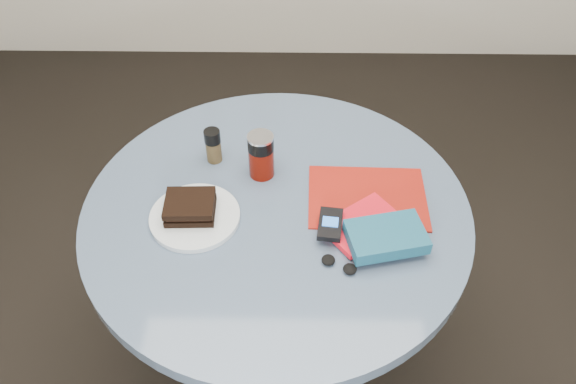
{
  "coord_description": "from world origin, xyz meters",
  "views": [
    {
      "loc": [
        0.04,
        -1.0,
        1.8
      ],
      "look_at": [
        0.03,
        0.0,
        0.8
      ],
      "focal_mm": 35.0,
      "sensor_mm": 36.0,
      "label": 1
    }
  ],
  "objects_px": {
    "magazine": "(367,197)",
    "headphones": "(339,265)",
    "sandwich": "(190,207)",
    "mp3_player": "(330,224)",
    "plate": "(195,217)",
    "novel": "(386,237)",
    "table": "(277,246)",
    "soda_can": "(261,155)",
    "red_book": "(363,225)",
    "pepper_grinder": "(213,145)"
  },
  "relations": [
    {
      "from": "red_book",
      "to": "novel",
      "type": "bearing_deg",
      "value": -88.7
    },
    {
      "from": "soda_can",
      "to": "mp3_player",
      "type": "relative_size",
      "value": 1.23
    },
    {
      "from": "novel",
      "to": "pepper_grinder",
      "type": "bearing_deg",
      "value": 132.29
    },
    {
      "from": "plate",
      "to": "mp3_player",
      "type": "relative_size",
      "value": 2.15
    },
    {
      "from": "pepper_grinder",
      "to": "red_book",
      "type": "relative_size",
      "value": 0.54
    },
    {
      "from": "plate",
      "to": "novel",
      "type": "height_order",
      "value": "novel"
    },
    {
      "from": "soda_can",
      "to": "mp3_player",
      "type": "distance_m",
      "value": 0.28
    },
    {
      "from": "plate",
      "to": "headphones",
      "type": "height_order",
      "value": "headphones"
    },
    {
      "from": "sandwich",
      "to": "mp3_player",
      "type": "height_order",
      "value": "sandwich"
    },
    {
      "from": "magazine",
      "to": "red_book",
      "type": "distance_m",
      "value": 0.11
    },
    {
      "from": "sandwich",
      "to": "headphones",
      "type": "relative_size",
      "value": 1.35
    },
    {
      "from": "soda_can",
      "to": "novel",
      "type": "bearing_deg",
      "value": -39.8
    },
    {
      "from": "plate",
      "to": "novel",
      "type": "distance_m",
      "value": 0.48
    },
    {
      "from": "sandwich",
      "to": "mp3_player",
      "type": "distance_m",
      "value": 0.35
    },
    {
      "from": "plate",
      "to": "mp3_player",
      "type": "distance_m",
      "value": 0.34
    },
    {
      "from": "sandwich",
      "to": "red_book",
      "type": "distance_m",
      "value": 0.43
    },
    {
      "from": "plate",
      "to": "soda_can",
      "type": "bearing_deg",
      "value": 46.62
    },
    {
      "from": "plate",
      "to": "magazine",
      "type": "xyz_separation_m",
      "value": [
        0.44,
        0.08,
        -0.0
      ]
    },
    {
      "from": "red_book",
      "to": "novel",
      "type": "xyz_separation_m",
      "value": [
        0.05,
        -0.06,
        0.03
      ]
    },
    {
      "from": "pepper_grinder",
      "to": "red_book",
      "type": "bearing_deg",
      "value": -32.43
    },
    {
      "from": "pepper_grinder",
      "to": "magazine",
      "type": "bearing_deg",
      "value": -19.41
    },
    {
      "from": "headphones",
      "to": "novel",
      "type": "bearing_deg",
      "value": 28.53
    },
    {
      "from": "mp3_player",
      "to": "novel",
      "type": "bearing_deg",
      "value": -19.5
    },
    {
      "from": "table",
      "to": "sandwich",
      "type": "bearing_deg",
      "value": -168.9
    },
    {
      "from": "sandwich",
      "to": "magazine",
      "type": "bearing_deg",
      "value": 9.09
    },
    {
      "from": "table",
      "to": "red_book",
      "type": "height_order",
      "value": "red_book"
    },
    {
      "from": "plate",
      "to": "red_book",
      "type": "relative_size",
      "value": 1.21
    },
    {
      "from": "mp3_player",
      "to": "pepper_grinder",
      "type": "bearing_deg",
      "value": 139.64
    },
    {
      "from": "mp3_player",
      "to": "headphones",
      "type": "xyz_separation_m",
      "value": [
        0.02,
        -0.11,
        -0.02
      ]
    },
    {
      "from": "pepper_grinder",
      "to": "magazine",
      "type": "height_order",
      "value": "pepper_grinder"
    },
    {
      "from": "red_book",
      "to": "novel",
      "type": "distance_m",
      "value": 0.08
    },
    {
      "from": "table",
      "to": "sandwich",
      "type": "relative_size",
      "value": 7.99
    },
    {
      "from": "pepper_grinder",
      "to": "red_book",
      "type": "xyz_separation_m",
      "value": [
        0.39,
        -0.25,
        -0.04
      ]
    },
    {
      "from": "table",
      "to": "sandwich",
      "type": "xyz_separation_m",
      "value": [
        -0.21,
        -0.04,
        0.2
      ]
    },
    {
      "from": "table",
      "to": "mp3_player",
      "type": "relative_size",
      "value": 9.44
    },
    {
      "from": "magazine",
      "to": "headphones",
      "type": "relative_size",
      "value": 3.31
    },
    {
      "from": "sandwich",
      "to": "soda_can",
      "type": "bearing_deg",
      "value": 43.72
    },
    {
      "from": "soda_can",
      "to": "red_book",
      "type": "xyz_separation_m",
      "value": [
        0.26,
        -0.2,
        -0.05
      ]
    },
    {
      "from": "magazine",
      "to": "headphones",
      "type": "height_order",
      "value": "headphones"
    },
    {
      "from": "soda_can",
      "to": "red_book",
      "type": "height_order",
      "value": "soda_can"
    },
    {
      "from": "sandwich",
      "to": "headphones",
      "type": "distance_m",
      "value": 0.4
    },
    {
      "from": "soda_can",
      "to": "headphones",
      "type": "bearing_deg",
      "value": -58.47
    },
    {
      "from": "mp3_player",
      "to": "headphones",
      "type": "height_order",
      "value": "mp3_player"
    },
    {
      "from": "magazine",
      "to": "mp3_player",
      "type": "xyz_separation_m",
      "value": [
        -0.1,
        -0.12,
        0.03
      ]
    },
    {
      "from": "table",
      "to": "magazine",
      "type": "bearing_deg",
      "value": 7.26
    },
    {
      "from": "soda_can",
      "to": "table",
      "type": "bearing_deg",
      "value": -70.38
    },
    {
      "from": "headphones",
      "to": "sandwich",
      "type": "bearing_deg",
      "value": 157.11
    },
    {
      "from": "mp3_player",
      "to": "headphones",
      "type": "relative_size",
      "value": 1.15
    },
    {
      "from": "sandwich",
      "to": "plate",
      "type": "bearing_deg",
      "value": -35.9
    },
    {
      "from": "plate",
      "to": "soda_can",
      "type": "distance_m",
      "value": 0.24
    }
  ]
}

